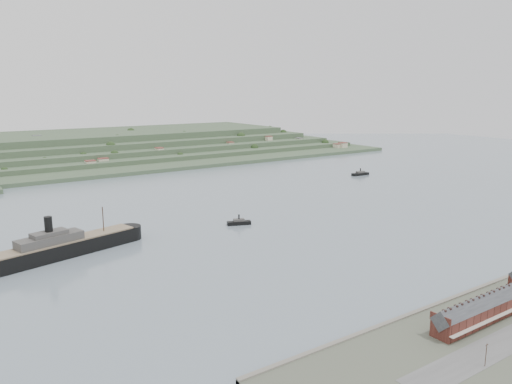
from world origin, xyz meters
TOP-DOWN VIEW (x-y plane):
  - ground at (0.00, 0.00)m, footprint 1400.00×1400.00m
  - terrace_row at (-10.00, -168.02)m, footprint 55.60×9.80m
  - far_peninsula at (27.91, 393.10)m, footprint 760.00×309.00m
  - steamship at (-134.83, 4.19)m, footprint 115.61×40.45m
  - tugboat at (-10.37, 6.63)m, footprint 16.32×9.49m
  - ferry_east at (198.28, 97.70)m, footprint 20.29×6.93m

SIDE VIEW (x-z plane):
  - ground at x=0.00m, z-range 0.00..0.00m
  - tugboat at x=-10.37m, z-range -1.82..5.30m
  - ferry_east at x=198.28m, z-range -1.94..5.54m
  - steamship at x=-134.83m, z-range -8.88..19.28m
  - terrace_row at x=-10.00m, z-range 1.30..12.38m
  - far_peninsula at x=27.91m, z-range -3.12..26.88m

